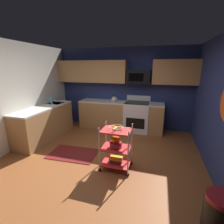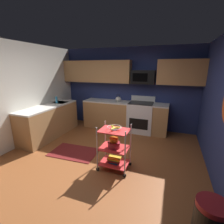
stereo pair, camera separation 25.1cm
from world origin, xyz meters
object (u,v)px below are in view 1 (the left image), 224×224
Objects in this scene: mixing_bowl_small at (116,139)px; oven_range at (137,116)px; fruit_bowl at (116,128)px; dish_soap_bottle at (51,101)px; rolling_cart at (116,148)px; trash_can at (218,221)px; kettle at (114,99)px; microwave at (139,77)px; book_stack at (116,160)px; mixing_bowl_large at (116,145)px.

oven_range is at bearing 86.76° from mixing_bowl_small.
fruit_bowl is 2.67m from dish_soap_bottle.
oven_range is 2.16m from mixing_bowl_small.
rolling_cart is at bearing -47.79° from mixing_bowl_small.
fruit_bowl is at bearing 142.79° from trash_can.
rolling_cart is 3.47× the size of kettle.
microwave is 0.77× the size of rolling_cart.
trash_can is (1.47, -1.12, -0.13)m from rolling_cart.
dish_soap_bottle reaches higher than book_stack.
dish_soap_bottle is (-2.45, -0.90, 0.54)m from oven_range.
kettle is at bearing -171.72° from microwave.
fruit_bowl is 1.36× the size of dish_soap_bottle.
dish_soap_bottle reaches higher than mixing_bowl_large.
fruit_bowl is 1.03× the size of kettle.
trash_can is at bearing -37.06° from mixing_bowl_large.
mixing_bowl_large is 0.10m from mixing_bowl_small.
oven_range is at bearing 0.30° from kettle.
fruit_bowl is 0.26m from mixing_bowl_small.
fruit_bowl is 0.36m from mixing_bowl_large.
mixing_bowl_large reaches higher than book_stack.
fruit_bowl is (-0.10, -2.27, -0.82)m from microwave.
mixing_bowl_small is (-0.02, 0.02, -0.26)m from fruit_bowl.
microwave is 2.65× the size of kettle.
mixing_bowl_small is 0.69× the size of kettle.
mixing_bowl_large is at bearing -73.64° from kettle.
rolling_cart is at bearing -92.73° from oven_range.
mixing_bowl_large is (-0.01, 0.00, -0.36)m from fruit_bowl.
oven_range is at bearing 112.61° from trash_can.
mixing_bowl_large is 0.95× the size of book_stack.
mixing_bowl_small is 0.91× the size of dish_soap_bottle.
dish_soap_bottle is at bearing -159.78° from oven_range.
mixing_bowl_large is at bearing 180.00° from fruit_bowl.
mixing_bowl_large is 0.95× the size of kettle.
oven_range is 2.19m from book_stack.
book_stack is 1.01× the size of kettle.
fruit_bowl is at bearing 180.00° from book_stack.
book_stack is (-0.00, -0.00, -0.27)m from rolling_cart.
kettle is 3.96m from trash_can.
trash_can is at bearing -37.21° from fruit_bowl.
rolling_cart is at bearing 142.79° from trash_can.
rolling_cart is 2.72m from dish_soap_bottle.
book_stack is 2.40m from kettle.
oven_range is at bearing -89.74° from microwave.
kettle is (-0.62, 2.14, 0.38)m from mixing_bowl_small.
fruit_bowl is 2.26m from kettle.
mixing_bowl_large is at bearing -92.79° from microwave.
book_stack is at bearing -165.96° from rolling_cart.
mixing_bowl_small reaches higher than mixing_bowl_large.
book_stack is 2.79m from dish_soap_bottle.
dish_soap_bottle reaches higher than oven_range.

